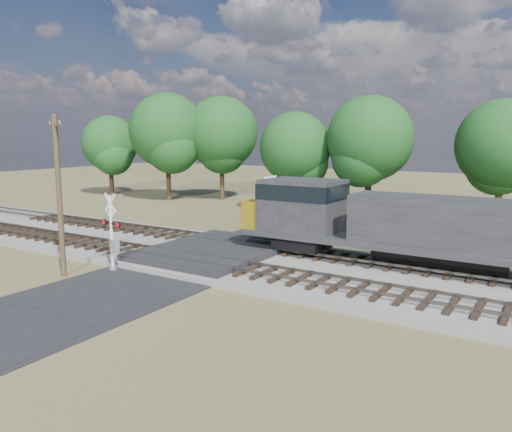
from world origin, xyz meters
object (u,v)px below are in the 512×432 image
Objects in this scene: utility_pole at (59,192)px; equipment_shed at (470,224)px; crossing_signal_far at (317,218)px; crossing_signal_near at (113,239)px.

utility_pole is 25.93m from equipment_shed.
equipment_shed is at bearing -147.06° from crossing_signal_far.
crossing_signal_far is at bearing 82.59° from utility_pole.
utility_pole is (-1.46, -2.04, 2.62)m from crossing_signal_near.
utility_pole reaches higher than crossing_signal_far.
crossing_signal_far is (6.21, 12.22, -0.01)m from crossing_signal_near.
crossing_signal_far is 0.51× the size of utility_pole.
crossing_signal_far is at bearing 73.45° from crossing_signal_near.
utility_pole reaches higher than crossing_signal_near.
utility_pole is at bearing -115.14° from crossing_signal_near.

